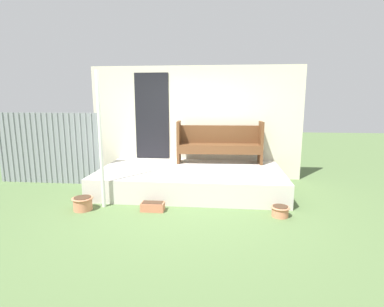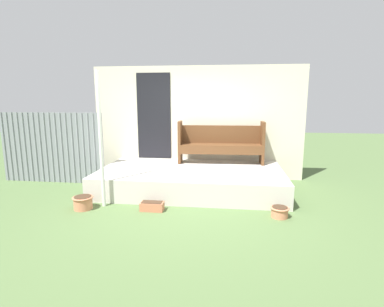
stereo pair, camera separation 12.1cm
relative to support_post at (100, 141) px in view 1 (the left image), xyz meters
name	(u,v)px [view 1 (the left image)]	position (x,y,z in m)	size (l,w,h in m)	color
ground_plane	(184,207)	(1.39, 0.13, -1.16)	(24.00, 24.00, 0.00)	#516B3D
porch_slab	(190,179)	(1.40, 1.15, -0.94)	(3.70, 2.04, 0.44)	beige
house_wall	(193,123)	(1.36, 2.19, 0.14)	(4.90, 0.08, 2.60)	beige
fence_corrugated	(49,148)	(-1.75, 1.32, -0.38)	(2.39, 0.05, 1.56)	gray
support_post	(100,141)	(0.00, 0.00, 0.00)	(0.06, 0.06, 2.32)	white
bench	(219,142)	(1.98, 1.82, -0.24)	(1.89, 0.48, 0.93)	brown
flower_pot_left	(83,203)	(-0.30, -0.18, -1.04)	(0.35, 0.35, 0.23)	tan
flower_pot_middle	(280,211)	(2.99, -0.13, -1.07)	(0.30, 0.30, 0.17)	tan
planter_box_rect	(153,206)	(0.89, -0.10, -1.09)	(0.39, 0.19, 0.15)	#C67251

